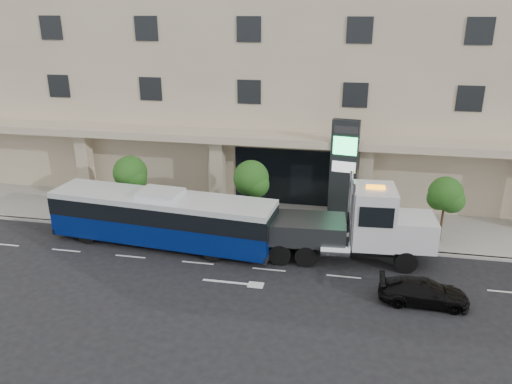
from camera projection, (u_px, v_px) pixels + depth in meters
The scene contains 11 objects.
ground at pixel (273, 257), 28.32m from camera, with size 120.00×120.00×0.00m, color black.
sidewalk at pixel (285, 221), 32.90m from camera, with size 120.00×6.00×0.15m, color gray.
curb at pixel (278, 241), 30.14m from camera, with size 120.00×0.30×0.15m, color gray.
convention_center at pixel (306, 53), 39.07m from camera, with size 60.00×17.60×20.00m.
tree_left at pixel (131, 175), 32.32m from camera, with size 2.27×2.20×4.22m.
tree_mid at pixel (252, 180), 30.85m from camera, with size 2.28×2.20×4.38m.
tree_right at pixel (446, 196), 28.89m from camera, with size 2.10×2.00×4.04m.
city_bus at pixel (162, 217), 29.27m from camera, with size 13.65×4.10×3.41m.
tow_truck at pixel (355, 227), 27.39m from camera, with size 10.67×3.15×4.84m.
black_sedan at pixel (424, 292), 23.70m from camera, with size 1.70×4.19×1.22m, color black.
signage_pylon at pixel (343, 172), 31.48m from camera, with size 1.75×0.85×6.75m.
Camera 1 is at (3.81, -25.01, 13.29)m, focal length 35.00 mm.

